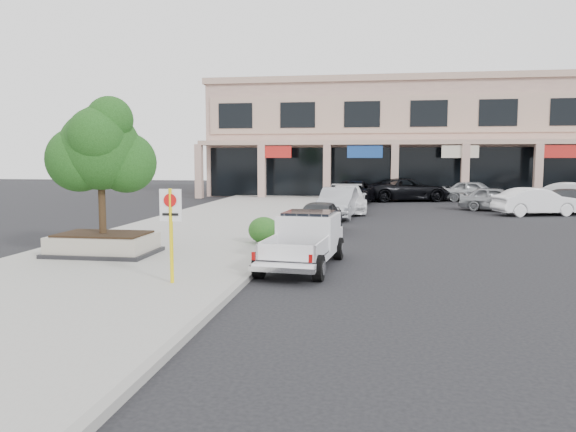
% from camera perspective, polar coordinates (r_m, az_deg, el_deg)
% --- Properties ---
extents(ground, '(120.00, 120.00, 0.00)m').
position_cam_1_polar(ground, '(15.54, 2.37, -5.89)').
color(ground, black).
rests_on(ground, ground).
extents(sidewalk, '(8.00, 52.00, 0.15)m').
position_cam_1_polar(sidewalk, '(22.53, -9.83, -2.06)').
color(sidewalk, gray).
rests_on(sidewalk, ground).
extents(curb, '(0.20, 52.00, 0.15)m').
position_cam_1_polar(curb, '(21.59, 0.15, -2.33)').
color(curb, gray).
rests_on(curb, ground).
extents(strip_mall, '(40.55, 12.43, 9.50)m').
position_cam_1_polar(strip_mall, '(49.45, 16.46, 7.55)').
color(strip_mall, tan).
rests_on(strip_mall, ground).
extents(planter, '(3.20, 2.20, 0.68)m').
position_cam_1_polar(planter, '(18.61, -18.24, -2.72)').
color(planter, black).
rests_on(planter, sidewalk).
extents(planter_tree, '(2.90, 2.55, 4.00)m').
position_cam_1_polar(planter_tree, '(18.49, -17.95, 6.37)').
color(planter_tree, black).
rests_on(planter_tree, planter).
extents(no_parking_sign, '(0.55, 0.09, 2.30)m').
position_cam_1_polar(no_parking_sign, '(13.82, -11.81, -0.64)').
color(no_parking_sign, yellow).
rests_on(no_parking_sign, sidewalk).
extents(hedge, '(1.10, 0.99, 0.93)m').
position_cam_1_polar(hedge, '(20.00, -2.49, -1.43)').
color(hedge, '#154B16').
rests_on(hedge, sidewalk).
extents(pickup_truck, '(2.29, 5.12, 1.57)m').
position_cam_1_polar(pickup_truck, '(16.25, 1.50, -2.56)').
color(pickup_truck, white).
rests_on(pickup_truck, ground).
extents(curb_car_a, '(2.08, 4.16, 1.36)m').
position_cam_1_polar(curb_car_a, '(23.78, 3.05, -0.09)').
color(curb_car_a, '#2B2D30').
rests_on(curb_car_a, ground).
extents(curb_car_b, '(2.06, 4.96, 1.60)m').
position_cam_1_polar(curb_car_b, '(29.75, 5.11, 1.35)').
color(curb_car_b, '#ABADB3').
rests_on(curb_car_b, ground).
extents(curb_car_c, '(2.54, 5.61, 1.59)m').
position_cam_1_polar(curb_car_c, '(32.87, 5.99, 1.77)').
color(curb_car_c, silver).
rests_on(curb_car_c, ground).
extents(curb_car_d, '(3.38, 6.07, 1.60)m').
position_cam_1_polar(curb_car_d, '(38.55, 6.50, 2.39)').
color(curb_car_d, black).
rests_on(curb_car_d, ground).
extents(lot_car_a, '(4.55, 2.91, 1.44)m').
position_cam_1_polar(lot_car_a, '(35.69, 20.38, 1.64)').
color(lot_car_a, gray).
rests_on(lot_car_a, ground).
extents(lot_car_b, '(4.88, 2.91, 1.52)m').
position_cam_1_polar(lot_car_b, '(33.78, 23.92, 1.34)').
color(lot_car_b, white).
rests_on(lot_car_b, ground).
extents(lot_car_d, '(6.55, 4.27, 1.68)m').
position_cam_1_polar(lot_car_d, '(41.92, 12.09, 2.64)').
color(lot_car_d, black).
rests_on(lot_car_d, ground).
extents(lot_car_e, '(4.87, 3.50, 1.54)m').
position_cam_1_polar(lot_car_e, '(42.42, 18.45, 2.41)').
color(lot_car_e, '#ABAFB3').
rests_on(lot_car_e, ground).
extents(lot_car_f, '(5.16, 3.27, 1.61)m').
position_cam_1_polar(lot_car_f, '(39.49, 27.14, 1.86)').
color(lot_car_f, silver).
rests_on(lot_car_f, ground).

